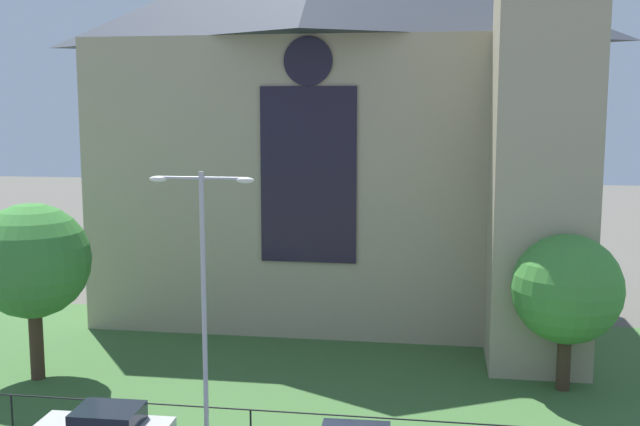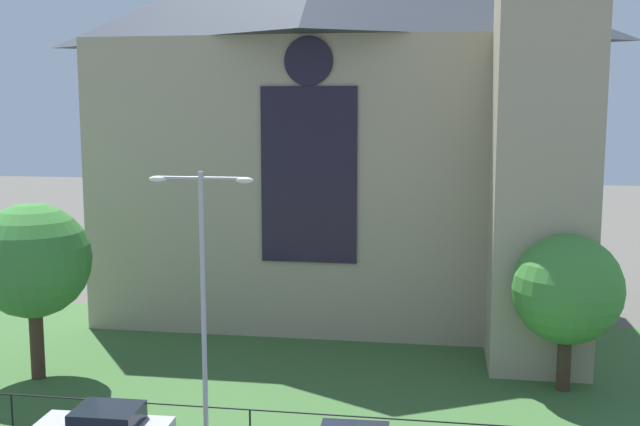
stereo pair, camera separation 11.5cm
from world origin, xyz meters
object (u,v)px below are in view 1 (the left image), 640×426
Objects in this scene: tree_left_near at (32,261)px; tree_right_near at (567,289)px; church_building at (341,117)px; streetlamp_near at (203,274)px.

tree_left_near is 20.68m from tree_right_near.
church_building is 4.30× the size of tree_right_near.
church_building is at bearing 134.36° from tree_right_near.
streetlamp_near is at bearing -28.22° from tree_left_near.
streetlamp_near reaches higher than tree_left_near.
church_building is 15.58m from tree_right_near.
church_building is 2.96× the size of streetlamp_near.
church_building is 3.67× the size of tree_left_near.
tree_left_near is 9.57m from streetlamp_near.
streetlamp_near is (-2.22, -16.66, -4.73)m from church_building.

